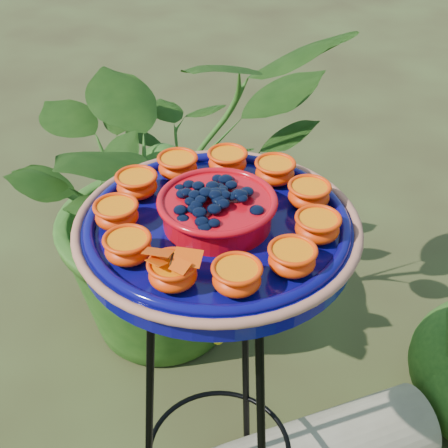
{
  "coord_description": "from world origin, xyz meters",
  "views": [
    {
      "loc": [
        0.17,
        -0.68,
        1.51
      ],
      "look_at": [
        -0.05,
        0.06,
        0.94
      ],
      "focal_mm": 50.0,
      "sensor_mm": 36.0,
      "label": 1
    }
  ],
  "objects": [
    {
      "name": "feeder_dish",
      "position": [
        -0.06,
        0.09,
        0.92
      ],
      "size": [
        0.5,
        0.5,
        0.1
      ],
      "rotation": [
        0.0,
        0.0,
        -0.15
      ],
      "color": "#080753",
      "rests_on": "tripod_stand"
    },
    {
      "name": "tripod_stand",
      "position": [
        -0.06,
        0.09,
        0.53
      ],
      "size": [
        0.36,
        0.36,
        0.87
      ],
      "rotation": [
        0.0,
        0.0,
        -0.15
      ],
      "color": "black",
      "rests_on": "ground"
    },
    {
      "name": "shrub_back_left",
      "position": [
        -0.42,
        0.75,
        0.51
      ],
      "size": [
        1.21,
        1.21,
        1.02
      ],
      "primitive_type": "imported",
      "rotation": [
        0.0,
        0.0,
        0.82
      ],
      "color": "#1F4813",
      "rests_on": "ground"
    }
  ]
}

